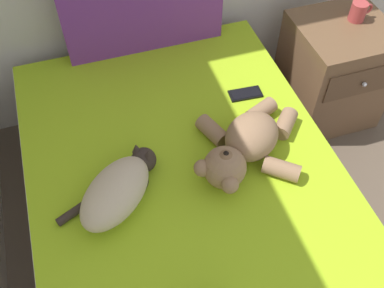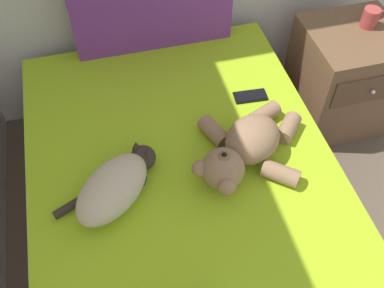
% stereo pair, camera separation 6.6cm
% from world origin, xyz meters
% --- Properties ---
extents(bed, '(1.27, 1.93, 0.49)m').
position_xyz_m(bed, '(0.84, 3.37, 0.24)').
color(bed, brown).
rests_on(bed, ground_plane).
extents(patterned_cushion, '(0.77, 0.10, 0.51)m').
position_xyz_m(patterned_cushion, '(0.89, 4.26, 0.75)').
color(patterned_cushion, '#72338C').
rests_on(patterned_cushion, bed).
extents(cat, '(0.42, 0.37, 0.15)m').
position_xyz_m(cat, '(0.57, 3.40, 0.56)').
color(cat, '#C6B293').
rests_on(cat, bed).
extents(teddy_bear, '(0.53, 0.44, 0.18)m').
position_xyz_m(teddy_bear, '(1.08, 3.44, 0.57)').
color(teddy_bear, '#937051').
rests_on(teddy_bear, bed).
extents(cell_phone, '(0.15, 0.08, 0.01)m').
position_xyz_m(cell_phone, '(1.23, 3.78, 0.50)').
color(cell_phone, black).
rests_on(cell_phone, bed).
extents(nightstand, '(0.47, 0.49, 0.58)m').
position_xyz_m(nightstand, '(1.84, 3.98, 0.29)').
color(nightstand, brown).
rests_on(nightstand, ground_plane).
extents(mug, '(0.12, 0.08, 0.09)m').
position_xyz_m(mug, '(1.92, 4.02, 0.63)').
color(mug, '#B23F3F').
rests_on(mug, nightstand).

